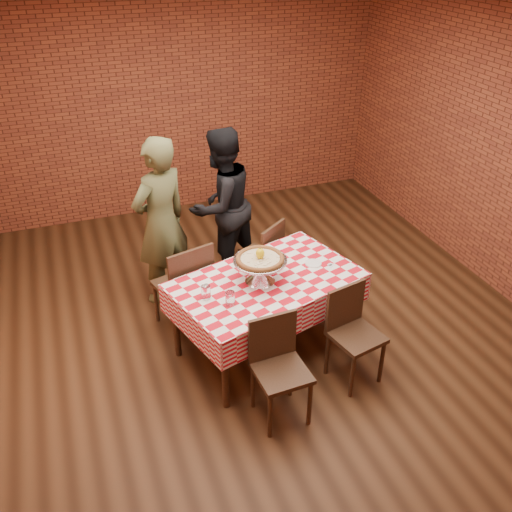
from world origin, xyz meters
name	(u,v)px	position (x,y,z in m)	size (l,w,h in m)	color
ground	(249,336)	(0.00, 0.00, 0.00)	(6.00, 6.00, 0.00)	black
back_wall	(169,102)	(0.00, 3.00, 1.45)	(5.50, 5.50, 0.00)	brown
table	(266,315)	(0.09, -0.19, 0.38)	(1.57, 0.94, 0.75)	#3F2819
tablecloth	(266,292)	(0.09, -0.19, 0.62)	(1.61, 0.98, 0.27)	red
pizza_stand	(260,270)	(0.03, -0.19, 0.86)	(0.47, 0.47, 0.21)	silver
pizza	(260,259)	(0.03, -0.19, 0.97)	(0.41, 0.41, 0.03)	beige
lemon	(260,254)	(0.03, -0.19, 1.03)	(0.07, 0.07, 0.10)	yellow
water_glass_left	(230,298)	(-0.32, -0.44, 0.82)	(0.08, 0.08, 0.12)	white
water_glass_right	(206,292)	(-0.47, -0.29, 0.82)	(0.08, 0.08, 0.12)	white
side_plate	(313,263)	(0.58, -0.11, 0.76)	(0.15, 0.15, 0.01)	white
sweetener_packet_a	(331,266)	(0.71, -0.20, 0.76)	(0.05, 0.04, 0.01)	white
sweetener_packet_b	(330,264)	(0.72, -0.17, 0.76)	(0.05, 0.04, 0.01)	white
condiment_caddy	(244,257)	(0.00, 0.13, 0.82)	(0.09, 0.07, 0.13)	silver
chair_near_left	(281,374)	(-0.10, -1.01, 0.44)	(0.40, 0.40, 0.88)	#3F2819
chair_near_right	(356,338)	(0.66, -0.83, 0.43)	(0.39, 0.39, 0.86)	#3F2819
chair_far_left	(182,284)	(-0.53, 0.40, 0.47)	(0.46, 0.46, 0.94)	#3F2819
chair_far_right	(258,259)	(0.33, 0.64, 0.43)	(0.39, 0.39, 0.87)	#3F2819
diner_olive	(161,223)	(-0.58, 0.93, 0.88)	(0.64, 0.42, 1.75)	#4E512E
diner_black	(221,205)	(0.11, 1.18, 0.83)	(0.81, 0.63, 1.67)	black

